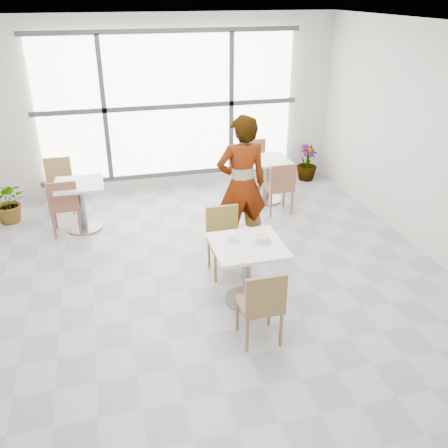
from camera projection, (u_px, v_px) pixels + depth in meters
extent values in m
plane|color=#9E9EA5|center=(218.00, 286.00, 6.07)|extent=(7.00, 7.00, 0.00)
plane|color=white|center=(216.00, 27.00, 4.76)|extent=(7.00, 7.00, 0.00)
plane|color=silver|center=(169.00, 106.00, 8.46)|extent=(6.00, 0.00, 6.00)
plane|color=silver|center=(390.00, 410.00, 2.37)|extent=(6.00, 0.00, 6.00)
cube|color=white|center=(169.00, 106.00, 8.41)|extent=(4.40, 0.04, 2.40)
cube|color=#3F3F42|center=(170.00, 107.00, 8.38)|extent=(4.60, 0.05, 0.08)
cube|color=#3F3F42|center=(104.00, 110.00, 8.13)|extent=(0.08, 0.05, 2.40)
cube|color=#3F3F42|center=(231.00, 103.00, 8.63)|extent=(0.08, 0.05, 2.40)
cube|color=#3F3F42|center=(173.00, 174.00, 8.91)|extent=(4.60, 0.05, 0.08)
cube|color=#3F3F42|center=(166.00, 31.00, 7.85)|extent=(4.60, 0.05, 0.08)
cube|color=white|center=(248.00, 246.00, 5.48)|extent=(0.80, 0.80, 0.04)
cylinder|color=gray|center=(247.00, 274.00, 5.65)|extent=(0.10, 0.10, 0.71)
cylinder|color=gray|center=(246.00, 299.00, 5.80)|extent=(0.52, 0.52, 0.03)
cube|color=olive|center=(259.00, 304.00, 4.99)|extent=(0.42, 0.42, 0.04)
cube|color=olive|center=(266.00, 296.00, 4.72)|extent=(0.42, 0.04, 0.42)
cylinder|color=olive|center=(269.00, 309.00, 5.28)|extent=(0.04, 0.04, 0.41)
cylinder|color=olive|center=(281.00, 330.00, 4.97)|extent=(0.04, 0.04, 0.41)
cylinder|color=olive|center=(237.00, 314.00, 5.20)|extent=(0.04, 0.04, 0.41)
cylinder|color=olive|center=(247.00, 335.00, 4.89)|extent=(0.04, 0.04, 0.41)
cube|color=olive|center=(226.00, 244.00, 6.16)|extent=(0.42, 0.42, 0.04)
cube|color=olive|center=(222.00, 221.00, 6.23)|extent=(0.42, 0.04, 0.42)
cylinder|color=olive|center=(215.00, 268.00, 6.07)|extent=(0.04, 0.04, 0.41)
cylinder|color=olive|center=(209.00, 254.00, 6.38)|extent=(0.04, 0.04, 0.41)
cylinder|color=olive|center=(243.00, 264.00, 6.15)|extent=(0.04, 0.04, 0.41)
cylinder|color=olive|center=(235.00, 251.00, 6.46)|extent=(0.04, 0.04, 0.41)
cylinder|color=silver|center=(263.00, 242.00, 5.52)|extent=(0.21, 0.21, 0.01)
cylinder|color=silver|center=(263.00, 238.00, 5.50)|extent=(0.16, 0.16, 0.07)
torus|color=silver|center=(263.00, 236.00, 5.49)|extent=(0.16, 0.16, 0.01)
cylinder|color=tan|center=(263.00, 239.00, 5.50)|extent=(0.14, 0.14, 0.05)
cylinder|color=beige|center=(265.00, 235.00, 5.51)|extent=(0.03, 0.03, 0.01)
cylinder|color=#F2E39C|center=(263.00, 236.00, 5.49)|extent=(0.03, 0.03, 0.02)
cylinder|color=beige|center=(263.00, 235.00, 5.50)|extent=(0.03, 0.03, 0.02)
cylinder|color=beige|center=(263.00, 237.00, 5.48)|extent=(0.03, 0.03, 0.02)
cylinder|color=beige|center=(263.00, 237.00, 5.48)|extent=(0.03, 0.03, 0.02)
cylinder|color=beige|center=(262.00, 236.00, 5.47)|extent=(0.03, 0.03, 0.01)
cylinder|color=beige|center=(260.00, 234.00, 5.50)|extent=(0.03, 0.03, 0.02)
cylinder|color=#EDE599|center=(263.00, 236.00, 5.48)|extent=(0.03, 0.03, 0.02)
cylinder|color=beige|center=(260.00, 236.00, 5.48)|extent=(0.03, 0.03, 0.02)
cylinder|color=#F8EBA0|center=(264.00, 235.00, 5.51)|extent=(0.03, 0.03, 0.01)
cylinder|color=#F6EC9F|center=(261.00, 235.00, 5.50)|extent=(0.03, 0.03, 0.02)
cylinder|color=beige|center=(260.00, 236.00, 5.48)|extent=(0.03, 0.03, 0.02)
cylinder|color=beige|center=(264.00, 236.00, 5.48)|extent=(0.03, 0.03, 0.02)
cylinder|color=#F3E69D|center=(264.00, 234.00, 5.53)|extent=(0.03, 0.03, 0.01)
cylinder|color=white|center=(232.00, 242.00, 5.52)|extent=(0.13, 0.13, 0.01)
cylinder|color=white|center=(232.00, 239.00, 5.50)|extent=(0.08, 0.08, 0.06)
torus|color=white|center=(236.00, 239.00, 5.51)|extent=(0.05, 0.01, 0.05)
cylinder|color=black|center=(232.00, 237.00, 5.49)|extent=(0.07, 0.07, 0.00)
cube|color=silver|center=(237.00, 242.00, 5.51)|extent=(0.09, 0.05, 0.00)
sphere|color=silver|center=(240.00, 241.00, 5.53)|extent=(0.02, 0.02, 0.02)
imported|color=black|center=(242.00, 185.00, 6.55)|extent=(0.70, 0.46, 1.91)
cube|color=silver|center=(79.00, 184.00, 7.19)|extent=(0.70, 0.70, 0.04)
cylinder|color=slate|center=(82.00, 207.00, 7.36)|extent=(0.10, 0.10, 0.71)
cylinder|color=slate|center=(85.00, 228.00, 7.51)|extent=(0.52, 0.52, 0.03)
cube|color=white|center=(268.00, 160.00, 8.19)|extent=(0.70, 0.70, 0.04)
cylinder|color=slate|center=(267.00, 181.00, 8.36)|extent=(0.10, 0.10, 0.71)
cylinder|color=slate|center=(266.00, 199.00, 8.51)|extent=(0.52, 0.52, 0.03)
cube|color=brown|center=(65.00, 206.00, 7.24)|extent=(0.42, 0.42, 0.04)
cube|color=brown|center=(62.00, 196.00, 6.97)|extent=(0.42, 0.04, 0.42)
cylinder|color=brown|center=(80.00, 213.00, 7.53)|extent=(0.04, 0.04, 0.41)
cylinder|color=brown|center=(79.00, 223.00, 7.22)|extent=(0.04, 0.04, 0.41)
cylinder|color=brown|center=(55.00, 216.00, 7.45)|extent=(0.04, 0.04, 0.41)
cylinder|color=brown|center=(54.00, 226.00, 7.14)|extent=(0.04, 0.04, 0.41)
cube|color=#A07F4E|center=(60.00, 187.00, 7.91)|extent=(0.42, 0.42, 0.04)
cube|color=#A07F4E|center=(58.00, 170.00, 7.97)|extent=(0.42, 0.04, 0.42)
cylinder|color=#A07F4E|center=(50.00, 205.00, 7.81)|extent=(0.04, 0.04, 0.41)
cylinder|color=#A07F4E|center=(51.00, 197.00, 8.12)|extent=(0.04, 0.04, 0.41)
cylinder|color=#A07F4E|center=(73.00, 203.00, 7.89)|extent=(0.04, 0.04, 0.41)
cylinder|color=#A07F4E|center=(73.00, 195.00, 8.20)|extent=(0.04, 0.04, 0.41)
cube|color=brown|center=(278.00, 187.00, 7.90)|extent=(0.42, 0.42, 0.04)
cube|color=brown|center=(283.00, 178.00, 7.64)|extent=(0.42, 0.04, 0.42)
cylinder|color=brown|center=(284.00, 195.00, 8.20)|extent=(0.04, 0.04, 0.41)
cylinder|color=brown|center=(292.00, 203.00, 7.88)|extent=(0.04, 0.04, 0.41)
cylinder|color=brown|center=(264.00, 197.00, 8.12)|extent=(0.04, 0.04, 0.41)
cylinder|color=brown|center=(271.00, 205.00, 7.80)|extent=(0.04, 0.04, 0.41)
cube|color=#9C6441|center=(257.00, 166.00, 8.85)|extent=(0.42, 0.42, 0.04)
cube|color=#9C6441|center=(254.00, 151.00, 8.91)|extent=(0.42, 0.04, 0.42)
cylinder|color=#9C6441|center=(250.00, 182.00, 8.75)|extent=(0.04, 0.04, 0.41)
cylinder|color=#9C6441|center=(244.00, 175.00, 9.06)|extent=(0.04, 0.04, 0.41)
cylinder|color=#9C6441|center=(269.00, 180.00, 8.83)|extent=(0.04, 0.04, 0.41)
cylinder|color=#9C6441|center=(263.00, 173.00, 9.14)|extent=(0.04, 0.04, 0.41)
imported|color=#5C7D47|center=(9.00, 202.00, 7.59)|extent=(0.66, 0.59, 0.68)
imported|color=#407E36|center=(307.00, 163.00, 9.28)|extent=(0.51, 0.51, 0.68)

